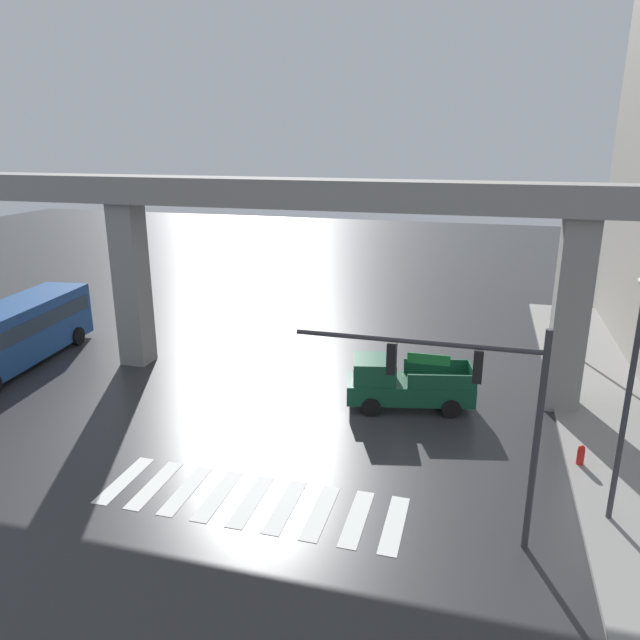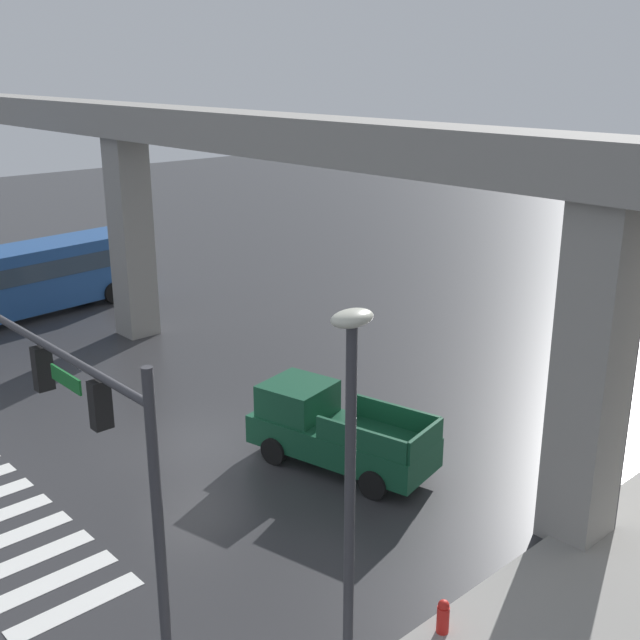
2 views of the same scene
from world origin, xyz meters
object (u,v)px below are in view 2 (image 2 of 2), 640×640
object	(u,v)px
pickup_truck	(332,430)
street_lamp_near_corner	(350,487)
fire_hydrant	(443,619)
traffic_signal_mast	(101,441)
street_lamp_mid_block	(635,349)
city_bus	(19,278)

from	to	relation	value
pickup_truck	street_lamp_near_corner	bearing A→B (deg)	-41.87
fire_hydrant	traffic_signal_mast	bearing A→B (deg)	-128.02
street_lamp_mid_block	traffic_signal_mast	bearing A→B (deg)	-111.47
city_bus	street_lamp_near_corner	xyz separation A→B (m)	(25.50, -5.37, 2.83)
fire_hydrant	city_bus	bearing A→B (deg)	174.41
city_bus	traffic_signal_mast	world-z (taller)	traffic_signal_mast
pickup_truck	fire_hydrant	distance (m)	7.23
street_lamp_near_corner	street_lamp_mid_block	size ratio (longest dim) A/B	1.00
street_lamp_mid_block	fire_hydrant	size ratio (longest dim) A/B	8.52
street_lamp_near_corner	fire_hydrant	distance (m)	5.07
city_bus	street_lamp_near_corner	size ratio (longest dim) A/B	1.52
traffic_signal_mast	street_lamp_near_corner	xyz separation A→B (m)	(4.09, 1.80, 0.17)
street_lamp_near_corner	street_lamp_mid_block	bearing A→B (deg)	90.00
pickup_truck	traffic_signal_mast	xyz separation A→B (m)	(2.75, -7.94, 3.40)
city_bus	street_lamp_mid_block	bearing A→B (deg)	7.22
traffic_signal_mast	street_lamp_near_corner	size ratio (longest dim) A/B	0.90
pickup_truck	street_lamp_mid_block	size ratio (longest dim) A/B	0.74
traffic_signal_mast	street_lamp_near_corner	world-z (taller)	street_lamp_near_corner
traffic_signal_mast	street_lamp_mid_block	xyz separation A→B (m)	(4.09, 10.41, 0.17)
pickup_truck	traffic_signal_mast	world-z (taller)	traffic_signal_mast
fire_hydrant	street_lamp_mid_block	bearing A→B (deg)	85.97
traffic_signal_mast	fire_hydrant	xyz separation A→B (m)	(3.69, 4.72, -3.96)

